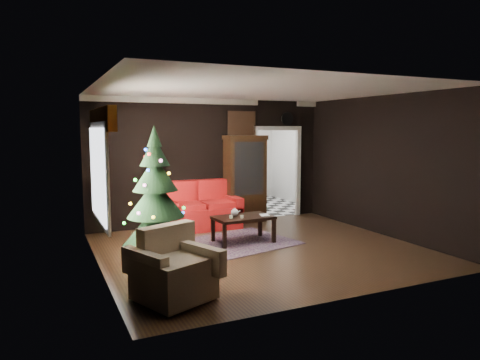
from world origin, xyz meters
name	(u,v)px	position (x,y,z in m)	size (l,w,h in m)	color
floor	(261,249)	(0.00, 0.00, 0.00)	(5.50, 5.50, 0.00)	black
ceiling	(262,90)	(0.00, 0.00, 2.80)	(5.50, 5.50, 0.00)	white
wall_back	(211,162)	(0.00, 2.50, 1.40)	(5.50, 5.50, 0.00)	black
wall_front	(354,189)	(0.00, -2.50, 1.40)	(5.50, 5.50, 0.00)	black
wall_left	(97,178)	(-2.75, 0.00, 1.40)	(5.50, 5.50, 0.00)	black
wall_right	(383,166)	(2.75, 0.00, 1.40)	(5.50, 5.50, 0.00)	black
doorway	(276,174)	(1.70, 2.50, 1.05)	(1.10, 0.10, 2.10)	silver
left_window	(98,174)	(-2.71, 0.20, 1.45)	(0.05, 1.60, 1.40)	white
valance	(102,120)	(-2.63, 0.20, 2.27)	(0.12, 2.10, 0.35)	#82420D
kitchen_floor	(249,207)	(1.70, 4.00, 0.00)	(3.00, 3.00, 0.00)	white
kitchen_window	(229,143)	(1.70, 5.45, 1.70)	(0.70, 0.06, 0.70)	white
rug	(231,243)	(-0.33, 0.57, 0.01)	(2.26, 1.65, 0.01)	#46343E
loveseat	(201,205)	(-0.40, 2.05, 0.50)	(1.70, 0.90, 1.00)	maroon
curio_cabinet	(245,181)	(0.75, 2.27, 0.95)	(0.90, 0.45, 1.90)	black
floor_lamp	(151,194)	(-1.53, 1.87, 0.83)	(0.26, 0.26, 1.57)	black
christmas_tree	(156,195)	(-1.81, 0.28, 1.05)	(1.13, 1.13, 2.15)	black
armchair	(173,264)	(-2.07, -1.64, 0.46)	(0.86, 0.86, 0.87)	tan
coffee_table	(243,229)	(-0.08, 0.57, 0.26)	(1.09, 0.65, 0.49)	black
teapot	(235,212)	(-0.23, 0.64, 0.58)	(0.16, 0.16, 0.15)	silver
cup_a	(231,217)	(-0.37, 0.49, 0.53)	(0.06, 0.06, 0.05)	beige
cup_b	(242,217)	(-0.18, 0.42, 0.53)	(0.06, 0.06, 0.06)	beige
book	(260,210)	(0.23, 0.48, 0.61)	(0.16, 0.02, 0.22)	tan
wall_clock	(287,119)	(1.95, 2.45, 2.38)	(0.32, 0.32, 0.06)	beige
painting	(242,124)	(0.75, 2.46, 2.25)	(0.62, 0.05, 0.52)	#AE844C
kitchen_counter	(232,186)	(1.70, 5.20, 0.45)	(1.80, 0.60, 0.90)	silver
kitchen_table	(244,195)	(1.40, 3.70, 0.38)	(0.70, 0.70, 0.75)	brown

